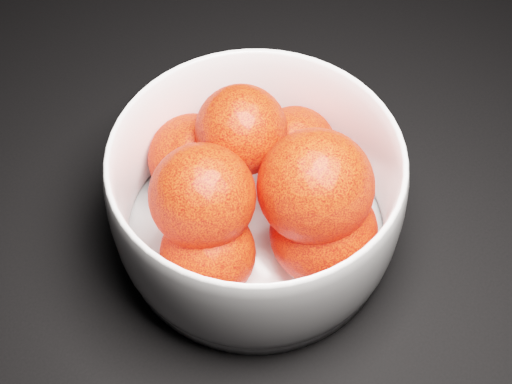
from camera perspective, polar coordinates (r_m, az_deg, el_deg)
bowl at (r=0.55m, az=0.00°, el=-0.34°), size 0.23×0.23×0.11m
orange_pile at (r=0.54m, az=0.34°, el=0.25°), size 0.18×0.19×0.13m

